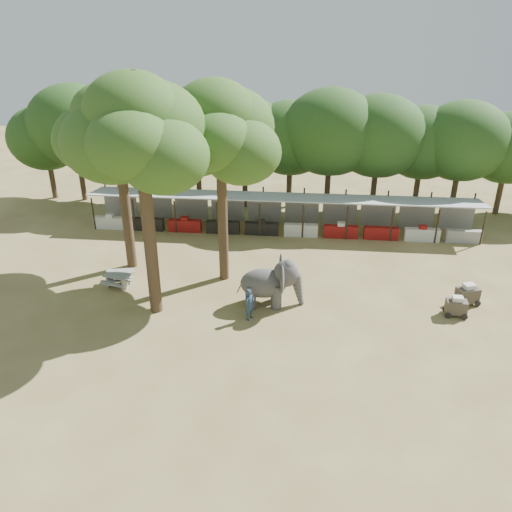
# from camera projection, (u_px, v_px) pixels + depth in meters

# --- Properties ---
(ground) EXTENTS (100.00, 100.00, 0.00)m
(ground) POSITION_uv_depth(u_px,v_px,m) (266.00, 338.00, 24.14)
(ground) COLOR brown
(ground) RESTS_ON ground
(vendor_stalls) EXTENTS (28.00, 2.99, 2.80)m
(vendor_stalls) POSITION_uv_depth(u_px,v_px,m) (282.00, 215.00, 36.09)
(vendor_stalls) COLOR #A4A8AD
(vendor_stalls) RESTS_ON ground
(yard_tree_left) EXTENTS (7.10, 6.90, 11.02)m
(yard_tree_left) POSITION_uv_depth(u_px,v_px,m) (116.00, 133.00, 27.96)
(yard_tree_left) COLOR #332316
(yard_tree_left) RESTS_ON ground
(yard_tree_center) EXTENTS (7.10, 6.90, 12.04)m
(yard_tree_center) POSITION_uv_depth(u_px,v_px,m) (138.00, 135.00, 22.75)
(yard_tree_center) COLOR #332316
(yard_tree_center) RESTS_ON ground
(yard_tree_back) EXTENTS (7.10, 6.90, 11.36)m
(yard_tree_back) POSITION_uv_depth(u_px,v_px,m) (218.00, 133.00, 26.36)
(yard_tree_back) COLOR #332316
(yard_tree_back) RESTS_ON ground
(backdrop_trees) EXTENTS (46.46, 5.95, 8.33)m
(backdrop_trees) POSITION_uv_depth(u_px,v_px,m) (287.00, 140.00, 38.89)
(backdrop_trees) COLOR #332316
(backdrop_trees) RESTS_ON ground
(elephant) EXTENTS (3.52, 2.68, 2.67)m
(elephant) POSITION_uv_depth(u_px,v_px,m) (271.00, 283.00, 26.45)
(elephant) COLOR #3B3939
(elephant) RESTS_ON ground
(handler) EXTENTS (0.68, 0.74, 1.71)m
(handler) POSITION_uv_depth(u_px,v_px,m) (249.00, 304.00, 25.33)
(handler) COLOR #26384C
(handler) RESTS_ON ground
(picnic_table_near) EXTENTS (1.77, 1.67, 0.75)m
(picnic_table_near) POSITION_uv_depth(u_px,v_px,m) (117.00, 279.00, 28.60)
(picnic_table_near) COLOR gray
(picnic_table_near) RESTS_ON ground
(picnic_table_far) EXTENTS (1.82, 1.71, 0.77)m
(picnic_table_far) POSITION_uv_depth(u_px,v_px,m) (120.00, 275.00, 29.00)
(picnic_table_far) COLOR gray
(picnic_table_far) RESTS_ON ground
(cart_front) EXTENTS (1.19, 0.82, 1.12)m
(cart_front) POSITION_uv_depth(u_px,v_px,m) (456.00, 306.00, 25.76)
(cart_front) COLOR #382F25
(cart_front) RESTS_ON ground
(cart_back) EXTENTS (1.45, 1.17, 1.23)m
(cart_back) POSITION_uv_depth(u_px,v_px,m) (467.00, 294.00, 26.79)
(cart_back) COLOR #382F25
(cart_back) RESTS_ON ground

